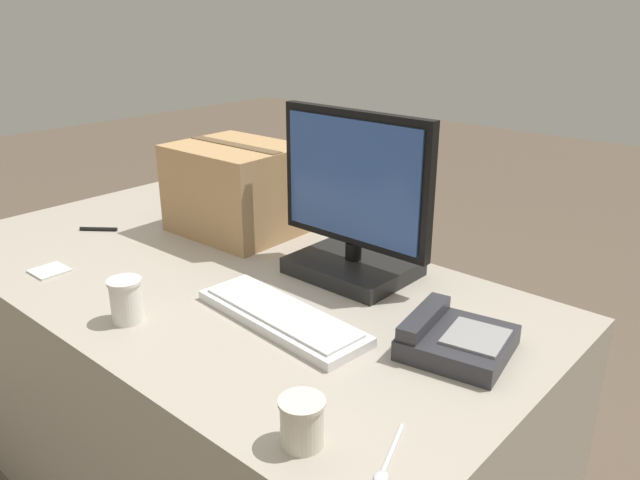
# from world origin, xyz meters

# --- Properties ---
(office_desk) EXTENTS (1.80, 0.90, 0.72)m
(office_desk) POSITION_xyz_m (0.00, 0.00, 0.36)
(office_desk) COLOR #A89E8E
(office_desk) RESTS_ON ground_plane
(monitor) EXTENTS (0.46, 0.25, 0.44)m
(monitor) POSITION_xyz_m (0.28, 0.25, 0.89)
(monitor) COLOR black
(monitor) RESTS_ON office_desk
(keyboard) EXTENTS (0.47, 0.18, 0.03)m
(keyboard) POSITION_xyz_m (0.32, -0.07, 0.73)
(keyboard) COLOR silver
(keyboard) RESTS_ON office_desk
(desk_phone) EXTENTS (0.24, 0.24, 0.07)m
(desk_phone) POSITION_xyz_m (0.69, 0.08, 0.75)
(desk_phone) COLOR #2D2D33
(desk_phone) RESTS_ON office_desk
(paper_cup_left) EXTENTS (0.08, 0.08, 0.10)m
(paper_cup_left) POSITION_xyz_m (0.05, -0.31, 0.77)
(paper_cup_left) COLOR white
(paper_cup_left) RESTS_ON office_desk
(paper_cup_right) EXTENTS (0.08, 0.08, 0.09)m
(paper_cup_right) POSITION_xyz_m (0.65, -0.35, 0.76)
(paper_cup_right) COLOR beige
(paper_cup_right) RESTS_ON office_desk
(spoon) EXTENTS (0.07, 0.15, 0.00)m
(spoon) POSITION_xyz_m (0.78, -0.30, 0.72)
(spoon) COLOR silver
(spoon) RESTS_ON office_desk
(cardboard_box) EXTENTS (0.39, 0.32, 0.28)m
(cardboard_box) POSITION_xyz_m (-0.21, 0.27, 0.86)
(cardboard_box) COLOR tan
(cardboard_box) RESTS_ON office_desk
(pen_marker) EXTENTS (0.10, 0.08, 0.01)m
(pen_marker) POSITION_xyz_m (-0.55, -0.03, 0.73)
(pen_marker) COLOR black
(pen_marker) RESTS_ON office_desk
(sticky_note_pad) EXTENTS (0.09, 0.09, 0.01)m
(sticky_note_pad) POSITION_xyz_m (-0.35, -0.29, 0.72)
(sticky_note_pad) COLOR silver
(sticky_note_pad) RESTS_ON office_desk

